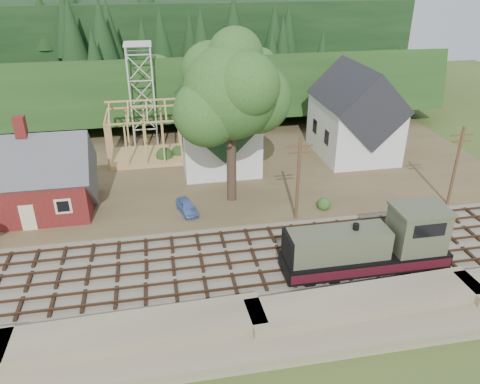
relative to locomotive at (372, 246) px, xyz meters
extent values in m
plane|color=#384C1E|center=(-10.31, 3.00, -2.17)|extent=(140.00, 140.00, 0.00)
cube|color=#7F7259|center=(-10.31, -5.50, -2.17)|extent=(64.00, 5.00, 1.60)
cube|color=#726B5B|center=(-10.31, 3.00, -2.09)|extent=(64.00, 11.00, 0.16)
cube|color=brown|center=(-10.31, 21.00, -2.02)|extent=(64.00, 26.00, 0.30)
cube|color=#1E3F19|center=(-10.31, 45.00, -2.17)|extent=(70.00, 28.96, 12.74)
cube|color=black|center=(-10.31, 61.00, -2.17)|extent=(80.00, 20.00, 12.00)
cube|color=#551316|center=(-26.31, 14.00, 0.03)|extent=(10.00, 7.00, 3.80)
cube|color=#4C4C51|center=(-26.31, 14.00, 1.93)|extent=(10.80, 7.41, 7.41)
cube|color=#551316|center=(-26.31, 14.00, 6.23)|extent=(0.90, 0.90, 1.80)
cube|color=beige|center=(-26.31, 10.48, -0.67)|extent=(1.20, 0.06, 2.40)
cube|color=silver|center=(-8.31, 23.00, 1.33)|extent=(8.00, 12.00, 6.40)
cube|color=#18361B|center=(-8.31, 23.00, 4.53)|extent=(8.40, 12.96, 8.40)
cube|color=silver|center=(-8.31, 17.00, 6.53)|extent=(2.40, 2.40, 4.00)
cone|color=#18361B|center=(-8.31, 17.00, 9.83)|extent=(5.37, 5.37, 2.60)
cube|color=silver|center=(7.69, 22.00, 1.33)|extent=(8.00, 10.00, 6.40)
cube|color=black|center=(7.69, 22.00, 4.53)|extent=(8.40, 10.80, 8.40)
cube|color=tan|center=(-16.31, 25.00, -1.62)|extent=(8.00, 6.00, 0.50)
cube|color=tan|center=(-16.31, 25.00, 5.03)|extent=(8.00, 0.18, 0.18)
cube|color=silver|center=(-17.71, 29.60, 4.13)|extent=(0.18, 0.18, 12.00)
cube|color=silver|center=(-14.91, 29.60, 4.13)|extent=(0.18, 0.18, 12.00)
cube|color=silver|center=(-17.71, 32.40, 4.13)|extent=(0.18, 0.18, 12.00)
cube|color=silver|center=(-14.91, 32.40, 4.13)|extent=(0.18, 0.18, 12.00)
cube|color=silver|center=(-16.31, 31.00, 10.13)|extent=(3.20, 3.20, 0.25)
cylinder|color=#38281E|center=(-8.31, 13.00, 2.13)|extent=(0.90, 0.90, 8.00)
sphere|color=#27531F|center=(-8.31, 13.00, 8.63)|extent=(8.40, 8.40, 8.40)
sphere|color=#27531F|center=(-5.81, 14.00, 7.63)|extent=(6.40, 6.40, 6.40)
sphere|color=#27531F|center=(-10.51, 12.20, 7.13)|extent=(6.00, 6.00, 6.00)
cylinder|color=#4C331E|center=(-3.31, 8.20, 1.83)|extent=(0.28, 0.28, 8.00)
cube|color=#4C331E|center=(-3.31, 8.20, 5.03)|extent=(2.20, 0.12, 0.12)
cube|color=#4C331E|center=(-3.31, 8.20, 4.43)|extent=(1.80, 0.12, 0.12)
cylinder|color=#4C331E|center=(11.69, 8.20, 1.83)|extent=(0.28, 0.28, 8.00)
cube|color=#4C331E|center=(11.69, 8.20, 5.03)|extent=(2.20, 0.12, 0.12)
cube|color=#4C331E|center=(11.69, 8.20, 4.43)|extent=(1.80, 0.12, 0.12)
cube|color=black|center=(-0.47, 0.00, -1.83)|extent=(12.29, 2.56, 0.36)
cube|color=black|center=(-0.47, 0.00, -1.09)|extent=(12.29, 2.97, 1.13)
cube|color=#4C503A|center=(-2.73, 0.00, 0.55)|extent=(7.38, 2.36, 2.15)
cube|color=#4C503A|center=(3.42, 0.00, 1.11)|extent=(3.69, 2.87, 3.28)
cube|color=#4C503A|center=(3.42, 0.00, 2.80)|extent=(3.89, 3.07, 0.20)
cube|color=black|center=(3.42, -1.45, 1.83)|extent=(2.46, 0.06, 1.02)
cube|color=#3F0D17|center=(-0.47, -1.50, -1.09)|extent=(12.29, 0.04, 0.72)
cube|color=#3F0D17|center=(-0.47, 1.51, -1.09)|extent=(12.29, 0.04, 0.72)
cylinder|color=black|center=(-1.50, 0.00, 1.73)|extent=(0.45, 0.45, 0.72)
imported|color=#5D7FC7|center=(-12.80, 11.14, -1.29)|extent=(2.14, 3.62, 1.16)
imported|color=#6F9E6D|center=(-28.50, 14.51, -1.32)|extent=(3.38, 1.27, 1.10)
imported|color=red|center=(9.12, 21.75, -1.34)|extent=(3.92, 2.02, 1.06)
camera|label=1|loc=(-15.00, -26.74, 18.99)|focal=35.00mm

